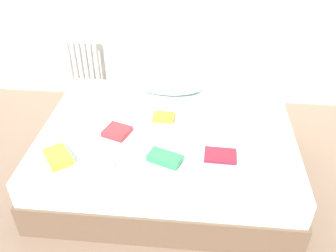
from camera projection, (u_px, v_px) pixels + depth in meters
The scene contains 10 objects.
ground_plane at pixel (167, 174), 3.13m from camera, with size 8.00×8.00×0.00m, color #7F6651.
bed at pixel (167, 152), 2.99m from camera, with size 2.00×1.50×0.50m.
radiator at pixel (80, 64), 3.94m from camera, with size 0.41×0.04×0.58m.
pillow at pixel (170, 86), 3.26m from camera, with size 0.59×0.27×0.12m, color white.
textbook_orange at pixel (164, 117), 2.94m from camera, with size 0.17×0.14×0.03m, color orange.
textbook_green at pixel (165, 158), 2.50m from camera, with size 0.23×0.12×0.05m, color green.
textbook_maroon at pixel (220, 155), 2.54m from camera, with size 0.22×0.16×0.02m, color maroon.
textbook_yellow at pixel (58, 157), 2.51m from camera, with size 0.22×0.15×0.05m, color yellow.
textbook_white at pixel (97, 165), 2.45m from camera, with size 0.20×0.14×0.04m, color white.
textbook_red at pixel (117, 132), 2.76m from camera, with size 0.18×0.17×0.04m, color red.
Camera 1 is at (0.23, -2.29, 2.16)m, focal length 38.46 mm.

